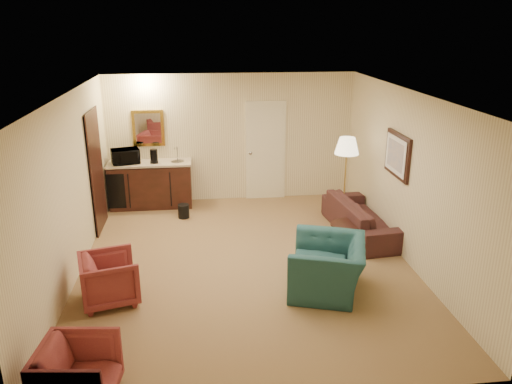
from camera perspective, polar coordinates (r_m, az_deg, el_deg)
ground at (r=7.85m, az=-1.16°, el=-8.06°), size 6.00×6.00×0.00m
room_walls at (r=7.97m, az=-2.47°, el=5.53°), size 5.02×6.01×2.61m
wetbar_cabinet at (r=10.22m, az=-11.91°, el=0.86°), size 1.64×0.58×0.92m
sofa at (r=8.94m, az=12.11°, el=-2.24°), size 0.80×2.08×0.79m
teal_armchair at (r=6.95m, az=8.21°, el=-7.49°), size 1.04×1.29×0.98m
rose_chair_near at (r=6.96m, az=-16.41°, el=-9.25°), size 0.83×0.86×0.73m
rose_chair_far at (r=5.40m, az=-19.71°, el=-18.74°), size 0.74×0.77×0.72m
coffee_table at (r=8.44m, az=10.87°, el=-4.81°), size 0.78×0.57×0.42m
floor_lamp at (r=9.17m, az=10.12°, el=1.23°), size 0.44×0.44×1.63m
waste_bin at (r=9.60m, az=-8.27°, el=-2.18°), size 0.27×0.27×0.27m
microwave at (r=10.07m, az=-14.73°, el=4.15°), size 0.58×0.42×0.35m
coffee_maker at (r=9.98m, az=-11.59°, el=4.02°), size 0.16×0.16×0.27m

